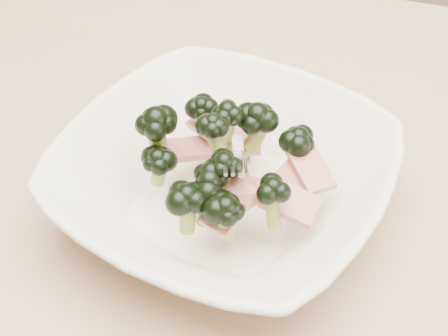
{
  "coord_description": "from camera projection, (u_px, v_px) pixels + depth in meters",
  "views": [
    {
      "loc": [
        0.09,
        -0.43,
        1.2
      ],
      "look_at": [
        -0.03,
        -0.05,
        0.8
      ],
      "focal_mm": 50.0,
      "sensor_mm": 36.0,
      "label": 1
    }
  ],
  "objects": [
    {
      "name": "broccoli_dish",
      "position": [
        224.0,
        176.0,
        0.57
      ],
      "size": [
        0.35,
        0.35,
        0.11
      ],
      "color": "#EFE2CA",
      "rests_on": "dining_table"
    },
    {
      "name": "dining_table",
      "position": [
        263.0,
        240.0,
        0.7
      ],
      "size": [
        1.2,
        0.8,
        0.75
      ],
      "color": "tan",
      "rests_on": "ground"
    }
  ]
}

